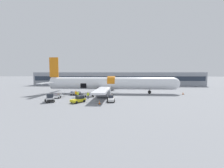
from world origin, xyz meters
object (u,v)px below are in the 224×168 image
(baggage_tug_rear, at_px, (50,98))
(baggage_tug_mid, at_px, (111,99))
(ground_crew_loader_a, at_px, (78,94))
(ground_crew_driver, at_px, (88,95))
(airplane, at_px, (110,84))
(baggage_tug_lead, at_px, (79,100))
(ground_crew_loader_b, at_px, (107,92))
(ground_crew_helper, at_px, (76,94))
(ground_crew_supervisor, at_px, (100,93))
(baggage_cart_loading, at_px, (90,95))
(baggage_cart_queued, at_px, (76,93))
(baggage_cart_empty, at_px, (56,96))

(baggage_tug_rear, bearing_deg, baggage_tug_mid, 6.60)
(ground_crew_loader_a, xyz_separation_m, ground_crew_driver, (2.63, -0.52, -0.08))
(airplane, xyz_separation_m, baggage_tug_lead, (-5.26, -14.60, -2.35))
(ground_crew_loader_b, bearing_deg, ground_crew_helper, -152.42)
(ground_crew_driver, bearing_deg, ground_crew_supervisor, 61.19)
(baggage_tug_rear, xyz_separation_m, ground_crew_driver, (7.16, 4.55, 0.08))
(baggage_tug_mid, bearing_deg, ground_crew_supervisor, 116.66)
(baggage_tug_lead, relative_size, ground_crew_loader_a, 1.99)
(airplane, relative_size, baggage_cart_loading, 11.01)
(baggage_tug_lead, xyz_separation_m, ground_crew_loader_a, (-1.70, 5.14, 0.32))
(baggage_tug_lead, bearing_deg, baggage_cart_queued, 110.84)
(baggage_tug_lead, bearing_deg, airplane, 70.19)
(baggage_cart_loading, xyz_separation_m, baggage_cart_queued, (-4.55, 2.67, -0.06))
(baggage_cart_loading, xyz_separation_m, ground_crew_supervisor, (2.46, 0.95, 0.36))
(baggage_cart_queued, bearing_deg, baggage_cart_empty, -121.74)
(airplane, height_order, baggage_tug_mid, airplane)
(baggage_cart_loading, height_order, ground_crew_loader_a, ground_crew_loader_a)
(baggage_tug_lead, height_order, ground_crew_loader_b, ground_crew_loader_b)
(baggage_cart_empty, height_order, ground_crew_driver, ground_crew_driver)
(airplane, xyz_separation_m, ground_crew_driver, (-4.34, -9.99, -2.11))
(baggage_cart_loading, bearing_deg, airplane, 56.50)
(airplane, height_order, ground_crew_loader_a, airplane)
(baggage_tug_rear, relative_size, baggage_cart_empty, 0.77)
(baggage_tug_lead, relative_size, baggage_tug_rear, 1.14)
(baggage_tug_lead, relative_size, ground_crew_loader_b, 2.19)
(ground_crew_driver, height_order, ground_crew_supervisor, ground_crew_supervisor)
(baggage_tug_lead, xyz_separation_m, baggage_cart_queued, (-3.91, 10.28, -0.13))
(ground_crew_loader_a, height_order, ground_crew_supervisor, ground_crew_loader_a)
(baggage_tug_mid, xyz_separation_m, ground_crew_loader_b, (-1.63, 8.62, 0.24))
(baggage_cart_queued, bearing_deg, airplane, 25.24)
(airplane, height_order, baggage_cart_empty, airplane)
(baggage_cart_queued, distance_m, baggage_cart_empty, 6.19)
(baggage_cart_loading, height_order, baggage_cart_queued, baggage_cart_loading)
(baggage_tug_lead, xyz_separation_m, ground_crew_loader_b, (4.99, 10.17, 0.24))
(baggage_tug_lead, bearing_deg, ground_crew_supervisor, 70.13)
(baggage_cart_loading, height_order, ground_crew_helper, ground_crew_helper)
(baggage_tug_mid, bearing_deg, baggage_cart_empty, 165.91)
(ground_crew_driver, bearing_deg, ground_crew_loader_a, 168.73)
(airplane, relative_size, baggage_tug_lead, 11.70)
(baggage_tug_mid, height_order, ground_crew_loader_b, ground_crew_loader_b)
(baggage_cart_loading, xyz_separation_m, ground_crew_helper, (-3.16, -1.37, 0.40))
(ground_crew_supervisor, bearing_deg, baggage_cart_loading, -158.90)
(baggage_tug_mid, height_order, baggage_cart_empty, baggage_tug_mid)
(airplane, distance_m, baggage_cart_loading, 8.72)
(baggage_tug_rear, xyz_separation_m, ground_crew_supervisor, (9.33, 8.50, 0.14))
(baggage_cart_empty, xyz_separation_m, ground_crew_loader_a, (5.47, 0.13, 0.40))
(baggage_tug_rear, relative_size, baggage_cart_queued, 0.86)
(baggage_cart_loading, distance_m, baggage_cart_queued, 5.27)
(baggage_tug_lead, distance_m, baggage_tug_rear, 6.23)
(baggage_tug_mid, distance_m, ground_crew_helper, 10.28)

